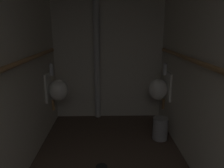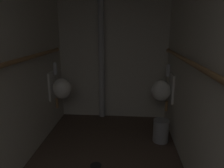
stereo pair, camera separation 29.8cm
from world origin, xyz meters
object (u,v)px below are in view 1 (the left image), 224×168
Objects in this scene: standpipe_back_wall at (97,50)px; urinal_left_mid at (57,89)px; urinal_right_mid at (159,89)px; floor_drain at (102,166)px; waste_bin at (160,128)px.

urinal_left_mid is at bearing -143.70° from standpipe_back_wall.
urinal_right_mid is 5.39× the size of floor_drain.
standpipe_back_wall is at bearing 36.30° from urinal_left_mid.
floor_drain is 0.42× the size of waste_bin.
floor_drain is at bearing -142.83° from waste_bin.
waste_bin is at bearing -12.36° from urinal_left_mid.
urinal_left_mid is 5.39× the size of floor_drain.
standpipe_back_wall is at bearing 156.51° from urinal_right_mid.
urinal_right_mid is (1.61, 0.01, 0.00)m from urinal_left_mid.
urinal_left_mid is at bearing -179.61° from urinal_right_mid.
urinal_right_mid reaches higher than waste_bin.
standpipe_back_wall is (0.61, 0.45, 0.56)m from urinal_left_mid.
urinal_left_mid reaches higher than waste_bin.
urinal_left_mid is 0.94m from standpipe_back_wall.
waste_bin is (-0.04, -0.35, -0.51)m from urinal_right_mid.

